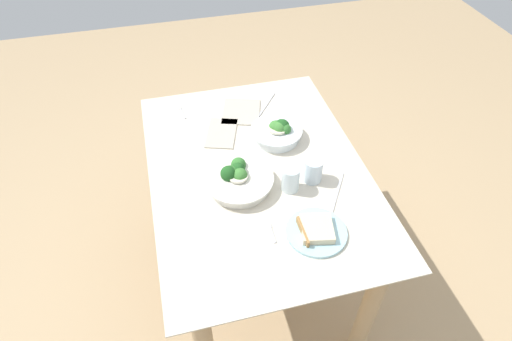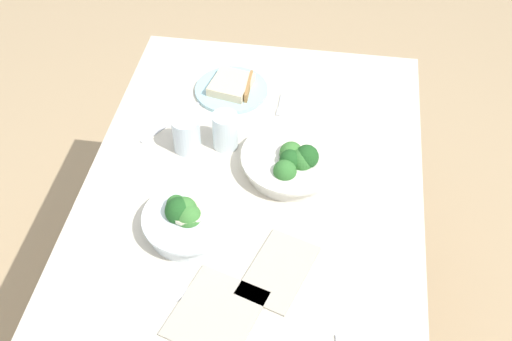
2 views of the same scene
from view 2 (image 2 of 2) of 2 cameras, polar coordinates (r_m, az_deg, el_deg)
name	(u,v)px [view 2 (image 2 of 2)]	position (r m, az deg, el deg)	size (l,w,h in m)	color
ground_plane	(254,336)	(2.22, -0.21, -14.42)	(6.00, 6.00, 0.00)	tan
dining_table	(253,219)	(1.72, -0.26, -4.30)	(1.19, 0.84, 0.75)	beige
broccoli_bowl_far	(187,219)	(1.50, -6.10, -4.28)	(0.22, 0.22, 0.09)	white
broccoli_bowl_near	(293,161)	(1.63, 3.32, 0.84)	(0.26, 0.26, 0.09)	silver
bread_side_plate	(232,88)	(1.87, -2.15, 7.33)	(0.21, 0.21, 0.04)	#99C6D1
water_glass_center	(187,134)	(1.68, -6.18, 3.20)	(0.07, 0.07, 0.10)	silver
water_glass_side	(225,131)	(1.68, -2.74, 3.54)	(0.07, 0.07, 0.10)	silver
fork_by_near_bowl	(280,106)	(1.83, 2.14, 5.74)	(0.09, 0.01, 0.00)	#B7B7BC
table_knife_left	(155,316)	(1.40, -8.96, -12.65)	(0.21, 0.01, 0.00)	#B7B7BC
table_knife_right	(171,122)	(1.79, -7.52, 4.28)	(0.22, 0.01, 0.00)	#B7B7BC
napkin_folded_upper	(279,271)	(1.45, 2.02, -8.85)	(0.20, 0.12, 0.01)	#B1A997
napkin_folded_lower	(216,313)	(1.39, -3.57, -12.52)	(0.19, 0.17, 0.01)	#B1A997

